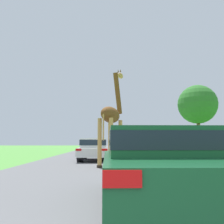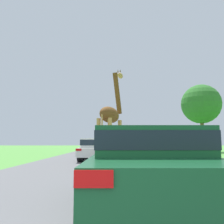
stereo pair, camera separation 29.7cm
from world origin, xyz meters
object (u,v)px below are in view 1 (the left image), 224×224
object	(u,v)px
giraffe_near_road	(112,118)
tree_centre_back	(197,105)
car_lead_maroon	(159,165)
car_far_ahead	(94,149)
car_verge_right	(127,145)
car_queue_left	(94,146)
car_queue_right	(127,147)

from	to	relation	value
giraffe_near_road	tree_centre_back	xyz separation A→B (m)	(10.73, 16.67, 3.37)
car_lead_maroon	car_far_ahead	world-z (taller)	car_lead_maroon
car_lead_maroon	car_verge_right	world-z (taller)	car_verge_right
car_queue_left	car_far_ahead	world-z (taller)	car_queue_left
giraffe_near_road	car_queue_left	world-z (taller)	giraffe_near_road
giraffe_near_road	car_far_ahead	distance (m)	4.05
giraffe_near_road	car_lead_maroon	bearing A→B (deg)	-62.03
giraffe_near_road	car_far_ahead	world-z (taller)	giraffe_near_road
giraffe_near_road	car_lead_maroon	world-z (taller)	giraffe_near_road
car_lead_maroon	tree_centre_back	world-z (taller)	tree_centre_back
giraffe_near_road	tree_centre_back	size ratio (longest dim) A/B	0.63
car_queue_left	car_verge_right	bearing A→B (deg)	48.09
car_queue_left	tree_centre_back	size ratio (longest dim) A/B	0.50
car_verge_right	tree_centre_back	world-z (taller)	tree_centre_back
car_queue_left	tree_centre_back	distance (m)	13.76
giraffe_near_road	car_queue_left	distance (m)	12.75
car_lead_maroon	car_verge_right	xyz separation A→B (m)	(1.46, 23.66, 0.03)
giraffe_near_road	car_verge_right	bearing A→B (deg)	105.04
car_queue_left	tree_centre_back	xyz separation A→B (m)	(12.18, 4.10, 4.91)
car_queue_right	car_verge_right	size ratio (longest dim) A/B	0.84
car_verge_right	car_queue_left	bearing A→B (deg)	-131.91
car_queue_left	car_far_ahead	bearing A→B (deg)	-87.40
giraffe_near_road	car_verge_right	size ratio (longest dim) A/B	1.06
car_lead_maroon	car_verge_right	size ratio (longest dim) A/B	0.88
tree_centre_back	car_queue_left	bearing A→B (deg)	-161.40
car_far_ahead	car_verge_right	xyz separation A→B (m)	(3.19, 12.98, 0.04)
car_queue_right	car_verge_right	bearing A→B (deg)	85.29
car_queue_right	car_far_ahead	xyz separation A→B (m)	(-2.44, -3.88, -0.03)
car_queue_left	tree_centre_back	world-z (taller)	tree_centre_back
car_queue_left	tree_centre_back	bearing A→B (deg)	18.60
car_lead_maroon	car_queue_left	xyz separation A→B (m)	(-2.14, 19.66, -0.01)
car_lead_maroon	car_far_ahead	size ratio (longest dim) A/B	1.06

